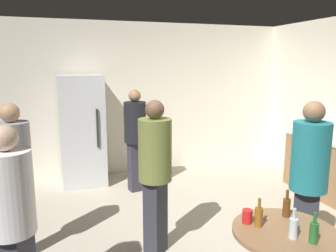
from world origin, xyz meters
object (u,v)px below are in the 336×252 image
beer_bottle_amber (259,216)px  person_in_teal_shirt (309,174)px  person_in_white_shirt (11,215)px  beer_bottle_brown (287,207)px  person_in_black_shirt (135,133)px  foreground_table (284,243)px  beer_bottle_green (314,232)px  beer_bottle_clear (293,227)px  person_in_gray_shirt (15,170)px  refrigerator (82,131)px  plastic_cup_red (247,216)px  person_in_olive_shirt (155,166)px

beer_bottle_amber → person_in_teal_shirt: person_in_teal_shirt is taller
person_in_white_shirt → beer_bottle_brown: bearing=13.4°
person_in_white_shirt → person_in_black_shirt: person_in_black_shirt is taller
foreground_table → person_in_black_shirt: 3.03m
beer_bottle_amber → person_in_white_shirt: person_in_white_shirt is taller
foreground_table → person_in_teal_shirt: person_in_teal_shirt is taller
beer_bottle_green → beer_bottle_clear: bearing=133.2°
foreground_table → beer_bottle_brown: beer_bottle_brown is taller
foreground_table → person_in_white_shirt: bearing=165.1°
beer_bottle_clear → person_in_black_shirt: size_ratio=0.14×
beer_bottle_clear → person_in_black_shirt: (-0.49, 3.09, 0.11)m
beer_bottle_green → person_in_black_shirt: size_ratio=0.14×
person_in_black_shirt → person_in_gray_shirt: 2.11m
refrigerator → plastic_cup_red: 3.52m
beer_bottle_brown → beer_bottle_green: same height
beer_bottle_green → person_in_teal_shirt: bearing=52.5°
person_in_black_shirt → person_in_gray_shirt: person_in_gray_shirt is taller
person_in_black_shirt → person_in_gray_shirt: size_ratio=0.99×
foreground_table → person_in_olive_shirt: person_in_olive_shirt is taller
beer_bottle_amber → beer_bottle_brown: 0.32m
foreground_table → person_in_white_shirt: (-1.96, 0.52, 0.28)m
beer_bottle_brown → person_in_black_shirt: size_ratio=0.14×
beer_bottle_brown → person_in_olive_shirt: person_in_olive_shirt is taller
foreground_table → beer_bottle_amber: 0.28m
foreground_table → beer_bottle_amber: bearing=142.4°
beer_bottle_green → plastic_cup_red: (-0.29, 0.41, -0.03)m
refrigerator → person_in_gray_shirt: size_ratio=1.12×
beer_bottle_brown → beer_bottle_green: bearing=-101.6°
plastic_cup_red → person_in_olive_shirt: person_in_olive_shirt is taller
foreground_table → person_in_gray_shirt: 2.58m
foreground_table → beer_bottle_clear: 0.22m
refrigerator → person_in_black_shirt: (0.76, -0.58, 0.03)m
refrigerator → beer_bottle_green: size_ratio=7.83×
refrigerator → beer_bottle_clear: refrigerator is taller
beer_bottle_brown → beer_bottle_green: 0.42m
person_in_gray_shirt → person_in_white_shirt: bearing=-26.6°
beer_bottle_brown → plastic_cup_red: (-0.37, -0.00, -0.03)m
person_in_white_shirt → person_in_teal_shirt: (2.55, -0.06, 0.05)m
foreground_table → person_in_black_shirt: (-0.51, 2.98, 0.30)m
refrigerator → person_in_black_shirt: bearing=-37.5°
refrigerator → person_in_teal_shirt: (1.85, -3.09, 0.07)m
beer_bottle_brown → person_in_teal_shirt: size_ratio=0.14×
foreground_table → beer_bottle_green: 0.29m
beer_bottle_green → person_in_teal_shirt: (0.52, 0.68, 0.15)m
beer_bottle_clear → person_in_black_shirt: bearing=98.9°
person_in_white_shirt → plastic_cup_red: bearing=11.5°
beer_bottle_green → plastic_cup_red: 0.50m
refrigerator → foreground_table: (1.26, -3.56, -0.27)m
beer_bottle_brown → foreground_table: bearing=-127.9°
person_in_white_shirt → person_in_olive_shirt: person_in_olive_shirt is taller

